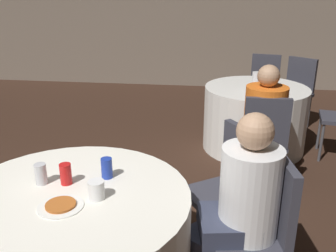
{
  "coord_description": "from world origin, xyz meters",
  "views": [
    {
      "loc": [
        0.82,
        -1.77,
        1.78
      ],
      "look_at": [
        0.5,
        0.75,
        0.82
      ],
      "focal_mm": 40.0,
      "sensor_mm": 36.0,
      "label": 1
    }
  ],
  "objects_px": {
    "pizza_plate_near": "(61,206)",
    "bottle_far": "(256,82)",
    "chair_near_northeast": "(230,180)",
    "chair_far_north": "(264,82)",
    "chair_far_south": "(264,135)",
    "table_near": "(75,251)",
    "soda_can_red": "(66,174)",
    "soda_can_blue": "(107,168)",
    "soda_can_silver": "(41,174)",
    "chair_far_northeast": "(297,86)",
    "chair_near_east": "(264,219)",
    "person_orange_shirt": "(263,123)",
    "person_white_shirt": "(235,212)",
    "table_far": "(254,118)"
  },
  "relations": [
    {
      "from": "pizza_plate_near",
      "to": "bottle_far",
      "type": "relative_size",
      "value": 1.1
    },
    {
      "from": "pizza_plate_near",
      "to": "chair_near_northeast",
      "type": "bearing_deg",
      "value": 38.82
    },
    {
      "from": "chair_far_north",
      "to": "bottle_far",
      "type": "relative_size",
      "value": 4.27
    },
    {
      "from": "bottle_far",
      "to": "chair_far_south",
      "type": "bearing_deg",
      "value": -88.33
    },
    {
      "from": "table_near",
      "to": "chair_near_northeast",
      "type": "relative_size",
      "value": 1.44
    },
    {
      "from": "soda_can_red",
      "to": "soda_can_blue",
      "type": "relative_size",
      "value": 1.0
    },
    {
      "from": "chair_far_north",
      "to": "soda_can_silver",
      "type": "height_order",
      "value": "chair_far_north"
    },
    {
      "from": "soda_can_red",
      "to": "chair_far_northeast",
      "type": "bearing_deg",
      "value": 58.96
    },
    {
      "from": "chair_near_east",
      "to": "soda_can_blue",
      "type": "xyz_separation_m",
      "value": [
        -0.91,
        0.06,
        0.23
      ]
    },
    {
      "from": "chair_near_east",
      "to": "pizza_plate_near",
      "type": "distance_m",
      "value": 1.11
    },
    {
      "from": "table_near",
      "to": "chair_near_east",
      "type": "distance_m",
      "value": 1.09
    },
    {
      "from": "person_orange_shirt",
      "to": "person_white_shirt",
      "type": "height_order",
      "value": "person_white_shirt"
    },
    {
      "from": "table_near",
      "to": "pizza_plate_near",
      "type": "relative_size",
      "value": 5.64
    },
    {
      "from": "table_near",
      "to": "chair_far_north",
      "type": "bearing_deg",
      "value": 67.57
    },
    {
      "from": "chair_near_northeast",
      "to": "soda_can_silver",
      "type": "xyz_separation_m",
      "value": [
        -1.09,
        -0.5,
        0.23
      ]
    },
    {
      "from": "person_orange_shirt",
      "to": "soda_can_red",
      "type": "xyz_separation_m",
      "value": [
        -1.27,
        -1.5,
        0.18
      ]
    },
    {
      "from": "person_orange_shirt",
      "to": "pizza_plate_near",
      "type": "xyz_separation_m",
      "value": [
        -1.21,
        -1.74,
        0.13
      ]
    },
    {
      "from": "table_near",
      "to": "chair_far_south",
      "type": "height_order",
      "value": "chair_far_south"
    },
    {
      "from": "chair_far_northeast",
      "to": "soda_can_silver",
      "type": "bearing_deg",
      "value": 94.45
    },
    {
      "from": "table_near",
      "to": "soda_can_blue",
      "type": "distance_m",
      "value": 0.5
    },
    {
      "from": "soda_can_red",
      "to": "chair_far_north",
      "type": "bearing_deg",
      "value": 65.89
    },
    {
      "from": "person_orange_shirt",
      "to": "chair_far_north",
      "type": "bearing_deg",
      "value": 84.19
    },
    {
      "from": "table_far",
      "to": "chair_far_south",
      "type": "height_order",
      "value": "chair_far_south"
    },
    {
      "from": "table_near",
      "to": "bottle_far",
      "type": "xyz_separation_m",
      "value": [
        1.18,
        2.26,
        0.47
      ]
    },
    {
      "from": "chair_near_east",
      "to": "soda_can_red",
      "type": "height_order",
      "value": "chair_near_east"
    },
    {
      "from": "chair_far_northeast",
      "to": "person_orange_shirt",
      "type": "relative_size",
      "value": 0.79
    },
    {
      "from": "chair_far_north",
      "to": "bottle_far",
      "type": "bearing_deg",
      "value": 90.17
    },
    {
      "from": "chair_far_north",
      "to": "person_white_shirt",
      "type": "height_order",
      "value": "person_white_shirt"
    },
    {
      "from": "person_orange_shirt",
      "to": "person_white_shirt",
      "type": "xyz_separation_m",
      "value": [
        -0.31,
        -1.49,
        -0.0
      ]
    },
    {
      "from": "chair_far_south",
      "to": "person_orange_shirt",
      "type": "distance_m",
      "value": 0.16
    },
    {
      "from": "chair_far_south",
      "to": "chair_far_north",
      "type": "bearing_deg",
      "value": 84.65
    },
    {
      "from": "table_far",
      "to": "bottle_far",
      "type": "xyz_separation_m",
      "value": [
        -0.04,
        -0.2,
        0.47
      ]
    },
    {
      "from": "bottle_far",
      "to": "chair_far_northeast",
      "type": "bearing_deg",
      "value": 57.21
    },
    {
      "from": "chair_far_north",
      "to": "person_white_shirt",
      "type": "bearing_deg",
      "value": 92.5
    },
    {
      "from": "soda_can_blue",
      "to": "soda_can_red",
      "type": "bearing_deg",
      "value": -154.39
    },
    {
      "from": "chair_far_south",
      "to": "bottle_far",
      "type": "bearing_deg",
      "value": 92.43
    },
    {
      "from": "person_orange_shirt",
      "to": "soda_can_silver",
      "type": "height_order",
      "value": "person_orange_shirt"
    },
    {
      "from": "soda_can_blue",
      "to": "chair_near_northeast",
      "type": "bearing_deg",
      "value": 27.22
    },
    {
      "from": "chair_near_northeast",
      "to": "soda_can_blue",
      "type": "xyz_separation_m",
      "value": [
        -0.74,
        -0.38,
        0.23
      ]
    },
    {
      "from": "chair_near_east",
      "to": "chair_near_northeast",
      "type": "distance_m",
      "value": 0.47
    },
    {
      "from": "chair_far_south",
      "to": "soda_can_red",
      "type": "bearing_deg",
      "value": -132.52
    },
    {
      "from": "person_orange_shirt",
      "to": "person_white_shirt",
      "type": "distance_m",
      "value": 1.52
    },
    {
      "from": "soda_can_red",
      "to": "soda_can_silver",
      "type": "bearing_deg",
      "value": -172.85
    },
    {
      "from": "soda_can_red",
      "to": "soda_can_silver",
      "type": "height_order",
      "value": "same"
    },
    {
      "from": "table_far",
      "to": "soda_can_red",
      "type": "relative_size",
      "value": 9.42
    },
    {
      "from": "chair_far_northeast",
      "to": "soda_can_blue",
      "type": "relative_size",
      "value": 7.48
    },
    {
      "from": "table_near",
      "to": "table_far",
      "type": "xyz_separation_m",
      "value": [
        1.22,
        2.46,
        0.0
      ]
    },
    {
      "from": "soda_can_red",
      "to": "person_white_shirt",
      "type": "bearing_deg",
      "value": 1.04
    },
    {
      "from": "person_white_shirt",
      "to": "table_near",
      "type": "bearing_deg",
      "value": 90.0
    },
    {
      "from": "pizza_plate_near",
      "to": "soda_can_blue",
      "type": "bearing_deg",
      "value": 65.95
    }
  ]
}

